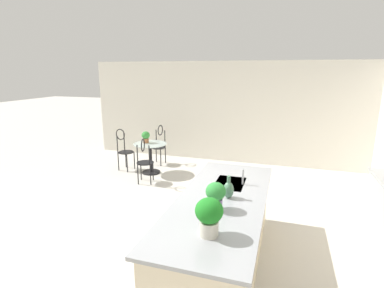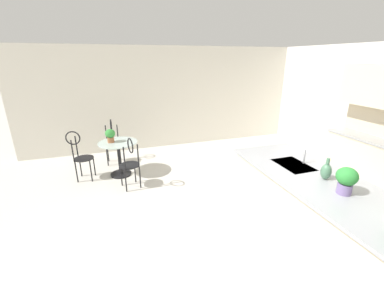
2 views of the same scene
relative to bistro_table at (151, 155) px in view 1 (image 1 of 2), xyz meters
The scene contains 12 objects.
ground_plane 3.10m from the bistro_table, 29.95° to the left, with size 40.00×40.00×0.00m, color beige.
wall_left_window 2.39m from the bistro_table, 136.17° to the left, with size 0.12×7.80×2.70m, color silver.
kitchen_island 3.80m from the bistro_table, 38.84° to the left, with size 2.80×1.06×0.92m.
bistro_table is the anchor object (origin of this frame).
chair_near_window 0.78m from the bistro_table, behind, with size 0.49×0.40×1.04m.
chair_by_island 0.71m from the bistro_table, 14.74° to the left, with size 0.52×0.46×1.04m.
chair_toward_desk 0.76m from the bistro_table, 92.62° to the right, with size 0.44×0.51×1.04m.
sink_faucet 3.57m from the bistro_table, 46.75° to the left, with size 0.02×0.02×0.22m, color #B2B5BA.
potted_plant_on_table 0.48m from the bistro_table, 108.21° to the right, with size 0.20×0.20×0.28m.
potted_plant_counter_near 4.09m from the bistro_table, 36.11° to the left, with size 0.23×0.23×0.32m.
potted_plant_counter_far 4.58m from the bistro_table, 32.67° to the left, with size 0.27×0.27×0.38m.
vase_on_counter 3.86m from the bistro_table, 40.19° to the left, with size 0.13×0.13×0.29m.
Camera 1 is at (3.62, 1.53, 2.46)m, focal length 27.66 mm.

